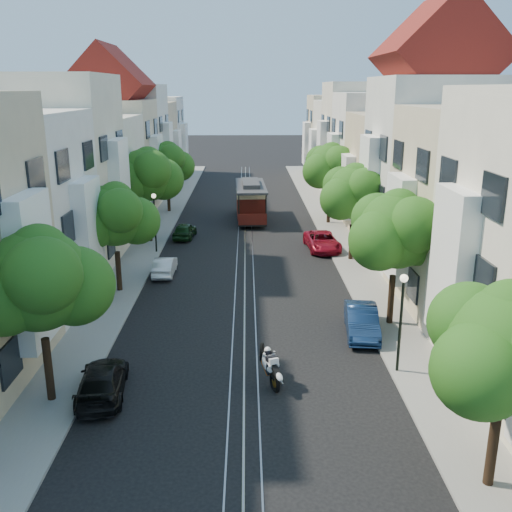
{
  "coord_description": "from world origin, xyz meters",
  "views": [
    {
      "loc": [
        0.14,
        -17.07,
        11.29
      ],
      "look_at": [
        0.65,
        13.69,
        2.2
      ],
      "focal_mm": 40.0,
      "sensor_mm": 36.0,
      "label": 1
    }
  ],
  "objects_px": {
    "tree_e_d": "(331,167)",
    "cable_car": "(251,199)",
    "tree_w_b": "(116,217)",
    "parked_car_w_near": "(102,381)",
    "tree_w_d": "(168,163)",
    "tree_e_b": "(397,232)",
    "tree_e_c": "(355,194)",
    "parked_car_e_far": "(322,241)",
    "sportbike_rider": "(269,364)",
    "parked_car_w_far": "(185,230)",
    "parked_car_w_mid": "(165,266)",
    "tree_w_a": "(40,282)",
    "parked_car_e_mid": "(362,321)",
    "lamp_west": "(155,214)",
    "lamp_east": "(402,309)",
    "tree_e_a": "(508,351)",
    "tree_w_c": "(148,176)"
  },
  "relations": [
    {
      "from": "parked_car_w_far",
      "to": "tree_w_b",
      "type": "bearing_deg",
      "value": 84.22
    },
    {
      "from": "tree_w_b",
      "to": "parked_car_w_near",
      "type": "relative_size",
      "value": 1.5
    },
    {
      "from": "tree_e_c",
      "to": "parked_car_e_mid",
      "type": "height_order",
      "value": "tree_e_c"
    },
    {
      "from": "tree_e_d",
      "to": "cable_car",
      "type": "height_order",
      "value": "tree_e_d"
    },
    {
      "from": "lamp_east",
      "to": "tree_e_c",
      "type": "bearing_deg",
      "value": 86.56
    },
    {
      "from": "tree_e_b",
      "to": "tree_w_b",
      "type": "relative_size",
      "value": 1.07
    },
    {
      "from": "tree_e_d",
      "to": "parked_car_w_near",
      "type": "bearing_deg",
      "value": -113.87
    },
    {
      "from": "tree_w_a",
      "to": "tree_w_c",
      "type": "height_order",
      "value": "tree_w_c"
    },
    {
      "from": "tree_e_d",
      "to": "tree_w_b",
      "type": "bearing_deg",
      "value": -130.27
    },
    {
      "from": "parked_car_w_mid",
      "to": "tree_w_b",
      "type": "bearing_deg",
      "value": 55.83
    },
    {
      "from": "sportbike_rider",
      "to": "cable_car",
      "type": "bearing_deg",
      "value": 70.97
    },
    {
      "from": "tree_e_a",
      "to": "cable_car",
      "type": "distance_m",
      "value": 36.47
    },
    {
      "from": "lamp_east",
      "to": "tree_e_d",
      "type": "bearing_deg",
      "value": 87.96
    },
    {
      "from": "tree_w_a",
      "to": "sportbike_rider",
      "type": "distance_m",
      "value": 9.11
    },
    {
      "from": "tree_e_d",
      "to": "parked_car_w_mid",
      "type": "distance_m",
      "value": 19.03
    },
    {
      "from": "tree_w_d",
      "to": "sportbike_rider",
      "type": "distance_m",
      "value": 33.96
    },
    {
      "from": "tree_w_b",
      "to": "lamp_east",
      "type": "distance_m",
      "value": 16.81
    },
    {
      "from": "sportbike_rider",
      "to": "tree_w_b",
      "type": "bearing_deg",
      "value": 107.11
    },
    {
      "from": "tree_e_b",
      "to": "tree_e_c",
      "type": "bearing_deg",
      "value": 90.0
    },
    {
      "from": "tree_w_c",
      "to": "parked_car_w_mid",
      "type": "height_order",
      "value": "tree_w_c"
    },
    {
      "from": "lamp_east",
      "to": "tree_e_b",
      "type": "bearing_deg",
      "value": 79.07
    },
    {
      "from": "parked_car_w_near",
      "to": "tree_w_a",
      "type": "bearing_deg",
      "value": 7.6
    },
    {
      "from": "tree_w_a",
      "to": "tree_w_b",
      "type": "distance_m",
      "value": 12.0
    },
    {
      "from": "tree_w_a",
      "to": "sportbike_rider",
      "type": "bearing_deg",
      "value": 8.66
    },
    {
      "from": "cable_car",
      "to": "tree_w_c",
      "type": "bearing_deg",
      "value": -136.33
    },
    {
      "from": "sportbike_rider",
      "to": "parked_car_w_mid",
      "type": "height_order",
      "value": "sportbike_rider"
    },
    {
      "from": "tree_w_d",
      "to": "sportbike_rider",
      "type": "relative_size",
      "value": 3.08
    },
    {
      "from": "tree_e_a",
      "to": "tree_w_c",
      "type": "distance_m",
      "value": 31.49
    },
    {
      "from": "parked_car_w_near",
      "to": "sportbike_rider",
      "type": "bearing_deg",
      "value": -179.04
    },
    {
      "from": "tree_w_d",
      "to": "parked_car_w_near",
      "type": "height_order",
      "value": "tree_w_d"
    },
    {
      "from": "parked_car_e_far",
      "to": "tree_w_d",
      "type": "bearing_deg",
      "value": 129.3
    },
    {
      "from": "tree_e_b",
      "to": "tree_w_a",
      "type": "distance_m",
      "value": 16.01
    },
    {
      "from": "cable_car",
      "to": "parked_car_e_far",
      "type": "relative_size",
      "value": 1.76
    },
    {
      "from": "tree_w_a",
      "to": "parked_car_e_mid",
      "type": "height_order",
      "value": "tree_w_a"
    },
    {
      "from": "parked_car_e_far",
      "to": "parked_car_w_near",
      "type": "bearing_deg",
      "value": -122.89
    },
    {
      "from": "parked_car_e_mid",
      "to": "parked_car_e_far",
      "type": "relative_size",
      "value": 0.88
    },
    {
      "from": "parked_car_e_far",
      "to": "tree_e_a",
      "type": "bearing_deg",
      "value": -90.73
    },
    {
      "from": "parked_car_w_near",
      "to": "lamp_west",
      "type": "bearing_deg",
      "value": -93.55
    },
    {
      "from": "parked_car_w_mid",
      "to": "parked_car_w_near",
      "type": "bearing_deg",
      "value": 88.64
    },
    {
      "from": "tree_e_d",
      "to": "parked_car_e_far",
      "type": "relative_size",
      "value": 1.47
    },
    {
      "from": "tree_e_b",
      "to": "cable_car",
      "type": "relative_size",
      "value": 0.81
    },
    {
      "from": "tree_w_b",
      "to": "tree_w_a",
      "type": "bearing_deg",
      "value": -90.0
    },
    {
      "from": "tree_e_c",
      "to": "lamp_east",
      "type": "height_order",
      "value": "tree_e_c"
    },
    {
      "from": "tree_e_d",
      "to": "parked_car_w_mid",
      "type": "relative_size",
      "value": 1.98
    },
    {
      "from": "tree_e_c",
      "to": "parked_car_e_far",
      "type": "bearing_deg",
      "value": 121.78
    },
    {
      "from": "tree_w_a",
      "to": "sportbike_rider",
      "type": "height_order",
      "value": "tree_w_a"
    },
    {
      "from": "tree_w_d",
      "to": "tree_e_a",
      "type": "bearing_deg",
      "value": -69.73
    },
    {
      "from": "parked_car_e_mid",
      "to": "parked_car_e_far",
      "type": "distance_m",
      "value": 14.78
    },
    {
      "from": "tree_w_b",
      "to": "tree_w_c",
      "type": "xyz_separation_m",
      "value": [
        0.0,
        11.0,
        0.67
      ]
    },
    {
      "from": "tree_w_b",
      "to": "cable_car",
      "type": "distance_m",
      "value": 20.41
    }
  ]
}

